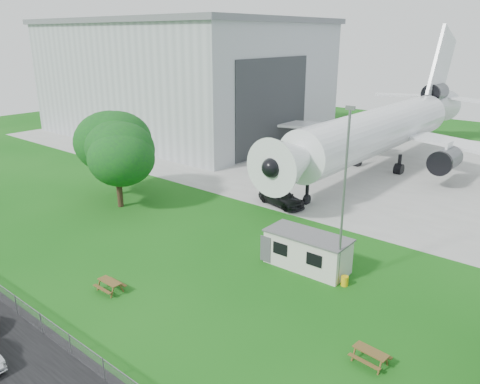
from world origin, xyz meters
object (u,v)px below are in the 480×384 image
Objects in this scene: picnic_west at (111,291)px; airliner at (384,127)px; site_cabin at (307,251)px; picnic_east at (369,363)px; hangar at (183,77)px.

airliner is at bearing 88.64° from picnic_west.
site_cabin is 3.76× the size of picnic_east.
site_cabin is 13.97m from picnic_west.
picnic_west is at bearing -160.42° from picnic_east.
picnic_east is (51.40, -35.91, -9.41)m from hangar.
picnic_west is (-0.95, -40.11, -5.27)m from airliner.
picnic_west is (35.02, -40.25, -9.41)m from hangar.
hangar reaches higher than airliner.
airliner is 26.52× the size of picnic_west.
airliner is 39.31m from picnic_east.
hangar is 36.21m from airliner.
picnic_west and picnic_east have the same top height.
site_cabin is 3.76× the size of picnic_west.
airliner is at bearing -0.22° from hangar.
airliner is at bearing 104.11° from site_cabin.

